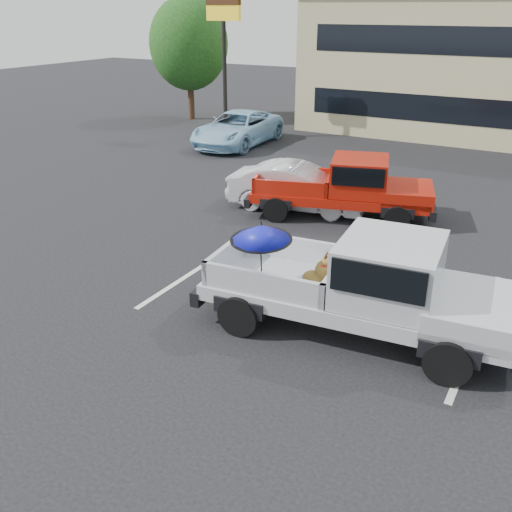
% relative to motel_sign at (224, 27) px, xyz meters
% --- Properties ---
extents(ground, '(90.00, 90.00, 0.00)m').
position_rel_motel_sign_xyz_m(ground, '(10.00, -14.00, -4.65)').
color(ground, black).
rests_on(ground, ground).
extents(stripe_left, '(0.12, 5.00, 0.01)m').
position_rel_motel_sign_xyz_m(stripe_left, '(7.00, -12.00, -4.65)').
color(stripe_left, silver).
rests_on(stripe_left, ground).
extents(stripe_right, '(0.12, 5.00, 0.01)m').
position_rel_motel_sign_xyz_m(stripe_right, '(13.00, -12.00, -4.65)').
color(stripe_right, silver).
rests_on(stripe_right, ground).
extents(motel_sign, '(1.60, 0.22, 6.00)m').
position_rel_motel_sign_xyz_m(motel_sign, '(0.00, 0.00, 0.00)').
color(motel_sign, black).
rests_on(motel_sign, ground).
extents(tree_left, '(3.96, 3.96, 6.02)m').
position_rel_motel_sign_xyz_m(tree_left, '(-4.00, 3.00, -0.92)').
color(tree_left, '#332114').
rests_on(tree_left, ground).
extents(silver_pickup, '(5.85, 2.51, 2.06)m').
position_rel_motel_sign_xyz_m(silver_pickup, '(11.32, -13.18, -3.60)').
color(silver_pickup, black).
rests_on(silver_pickup, ground).
extents(red_pickup, '(5.42, 3.16, 1.69)m').
position_rel_motel_sign_xyz_m(red_pickup, '(8.78, -7.36, -3.73)').
color(red_pickup, black).
rests_on(red_pickup, ground).
extents(silver_sedan, '(4.18, 1.98, 1.32)m').
position_rel_motel_sign_xyz_m(silver_sedan, '(7.17, -7.50, -3.99)').
color(silver_sedan, silver).
rests_on(silver_sedan, ground).
extents(blue_suv, '(2.53, 5.11, 1.39)m').
position_rel_motel_sign_xyz_m(blue_suv, '(1.28, -1.09, -3.95)').
color(blue_suv, '#9AC9E6').
rests_on(blue_suv, ground).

